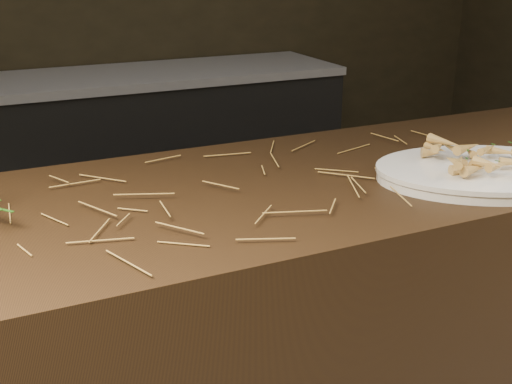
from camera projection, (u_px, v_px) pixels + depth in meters
main_counter at (265, 355)px, 1.60m from camera, size 2.40×0.70×0.90m
back_counter at (161, 151)px, 3.33m from camera, size 1.82×0.62×0.84m
straw_bedding at (266, 182)px, 1.44m from camera, size 1.40×0.60×0.02m
serving_platter at (486, 174)px, 1.47m from camera, size 0.59×0.49×0.03m
roasted_veg_heap at (488, 157)px, 1.46m from camera, size 0.29×0.26×0.06m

